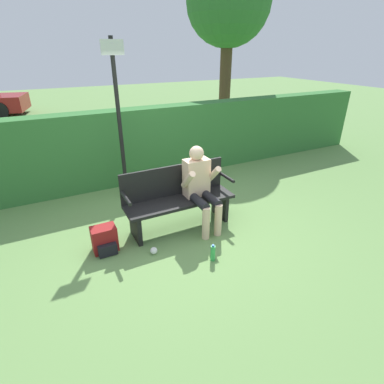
{
  "coord_description": "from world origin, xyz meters",
  "views": [
    {
      "loc": [
        -1.66,
        -3.63,
        2.54
      ],
      "look_at": [
        0.15,
        -0.1,
        0.62
      ],
      "focal_mm": 28.0,
      "sensor_mm": 36.0,
      "label": 1
    }
  ],
  "objects": [
    {
      "name": "water_bottle",
      "position": [
        0.03,
        -0.93,
        0.11
      ],
      "size": [
        0.06,
        0.06,
        0.24
      ],
      "color": "green",
      "rests_on": "ground"
    },
    {
      "name": "backpack",
      "position": [
        -1.18,
        -0.08,
        0.17
      ],
      "size": [
        0.33,
        0.3,
        0.36
      ],
      "color": "maroon",
      "rests_on": "ground"
    },
    {
      "name": "hedge_back",
      "position": [
        0.0,
        2.13,
        0.74
      ],
      "size": [
        12.0,
        0.43,
        1.48
      ],
      "color": "#337033",
      "rests_on": "ground"
    },
    {
      "name": "tree",
      "position": [
        3.76,
        4.69,
        3.64
      ],
      "size": [
        2.41,
        2.41,
        4.9
      ],
      "color": "#4C3823",
      "rests_on": "ground"
    },
    {
      "name": "ground_plane",
      "position": [
        0.0,
        0.0,
        0.0
      ],
      "size": [
        40.0,
        40.0,
        0.0
      ],
      "primitive_type": "plane",
      "color": "#668E4C"
    },
    {
      "name": "signpost",
      "position": [
        -0.44,
        1.45,
        1.5
      ],
      "size": [
        0.36,
        0.09,
        2.7
      ],
      "color": "black",
      "rests_on": "ground"
    },
    {
      "name": "litter_crumple",
      "position": [
        -0.61,
        -0.45,
        0.05
      ],
      "size": [
        0.1,
        0.1,
        0.1
      ],
      "color": "silver",
      "rests_on": "ground"
    },
    {
      "name": "person_seated",
      "position": [
        0.3,
        -0.07,
        0.69
      ],
      "size": [
        0.51,
        0.66,
        1.25
      ],
      "color": "beige",
      "rests_on": "ground"
    },
    {
      "name": "park_bench",
      "position": [
        0.0,
        0.07,
        0.48
      ],
      "size": [
        1.67,
        0.48,
        0.95
      ],
      "color": "black",
      "rests_on": "ground"
    }
  ]
}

